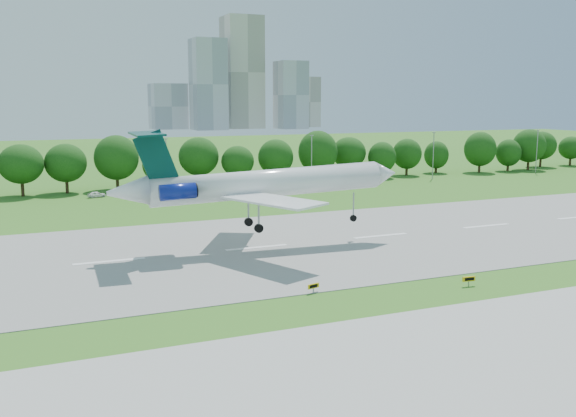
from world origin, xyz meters
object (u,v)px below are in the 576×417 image
Objects in this scene: airliner at (254,183)px; service_vehicle_b at (97,194)px; taxi_sign_left at (313,286)px; service_vehicle_a at (129,193)px.

service_vehicle_b is (-14.69, 57.58, -8.46)m from airliner.
taxi_sign_left is at bearing 176.01° from service_vehicle_b.
airliner is 58.71m from service_vehicle_a.
service_vehicle_b is (-13.27, 79.89, -0.12)m from taxi_sign_left.
airliner is 29.03× the size of taxi_sign_left.
airliner is at bearing -179.11° from service_vehicle_b.
service_vehicle_a is at bearing 100.55° from airliner.
service_vehicle_b is at bearing 84.07° from taxi_sign_left.
taxi_sign_left is 0.44× the size of service_vehicle_a.
service_vehicle_a is (-6.44, 79.87, -0.22)m from taxi_sign_left.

